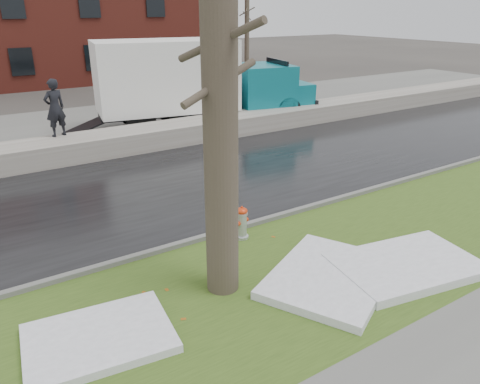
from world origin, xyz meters
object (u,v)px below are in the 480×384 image
tree (220,88)px  fire_hydrant (242,221)px  worker (55,108)px  box_truck (193,81)px

tree → fire_hydrant: bearing=46.9°
tree → worker: tree is taller
fire_hydrant → box_truck: 11.06m
tree → box_truck: tree is taller
box_truck → worker: box_truck is taller
worker → tree: bearing=78.0°
box_truck → tree: bearing=-104.6°
tree → box_truck: 12.99m
fire_hydrant → worker: worker is taller
tree → worker: (-0.49, 10.08, -1.99)m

